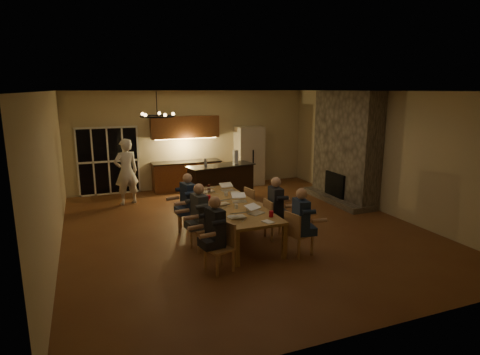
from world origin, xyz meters
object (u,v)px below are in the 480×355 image
object	(u,v)px
redcup_near	(271,214)
plate_far	(235,193)
chair_right_near	(299,233)
chandelier	(157,116)
bar_bottle	(206,162)
mug_mid	(226,194)
chair_left_near	(219,248)
can_cola	(209,187)
dining_table	(232,219)
bar_blender	(236,157)
laptop_f	(228,186)
mug_back	(206,194)
laptop_d	(239,197)
person_left_far	(188,203)
redcup_mid	(209,198)
can_right	(241,195)
laptop_b	(256,208)
laptop_e	(208,187)
person_right_mid	(275,208)
standing_person	(126,172)
plate_near	(255,207)
bar_island	(221,183)
mug_front	(236,206)
chair_left_far	(187,212)
laptop_a	(237,212)
chair_right_mid	(276,219)
can_silver	(248,209)
person_right_near	(301,222)
person_left_mid	(199,216)
person_left_near	(215,233)
plate_left	(233,217)
chair_left_mid	(203,228)
refrigerator	(249,156)

from	to	relation	value
redcup_near	plate_far	world-z (taller)	redcup_near
chair_right_near	chandelier	distance (m)	3.55
bar_bottle	mug_mid	bearing A→B (deg)	-93.42
chair_left_near	can_cola	distance (m)	3.12
dining_table	bar_blender	size ratio (longest dim) A/B	8.38
laptop_f	mug_back	size ratio (longest dim) A/B	3.20
laptop_d	laptop_f	size ratio (longest dim) A/B	1.00
chair_left_near	bar_blender	world-z (taller)	bar_blender
person_left_far	redcup_mid	distance (m)	0.49
person_left_far	can_right	bearing A→B (deg)	69.31
laptop_b	laptop_f	bearing A→B (deg)	60.87
laptop_e	person_right_mid	bearing A→B (deg)	121.10
standing_person	plate_far	world-z (taller)	standing_person
mug_mid	plate_near	distance (m)	1.19
redcup_near	chandelier	bearing A→B (deg)	163.89
mug_mid	can_cola	bearing A→B (deg)	106.14
bar_island	mug_front	xyz separation A→B (m)	(-0.75, -3.21, 0.26)
laptop_b	laptop_f	xyz separation A→B (m)	(0.10, 2.01, 0.00)
chair_left_far	laptop_a	size ratio (longest dim) A/B	2.78
chair_right_mid	standing_person	bearing A→B (deg)	34.89
mug_front	can_silver	xyz separation A→B (m)	(0.14, -0.30, 0.01)
chair_right_mid	redcup_near	size ratio (longest dim) A/B	7.42
laptop_a	can_cola	xyz separation A→B (m)	(0.13, 2.36, -0.05)
person_right_near	chair_right_mid	bearing A→B (deg)	9.03
chandelier	laptop_a	size ratio (longest dim) A/B	1.95
chair_left_far	person_right_near	bearing A→B (deg)	56.32
dining_table	can_silver	distance (m)	0.87
person_left_mid	can_right	distance (m)	1.51
person_left_near	laptop_a	size ratio (longest dim) A/B	4.31
person_left_near	plate_left	size ratio (longest dim) A/B	6.09
chair_left_far	chair_right_mid	distance (m)	2.08
chair_left_mid	mug_back	size ratio (longest dim) A/B	8.90
plate_far	bar_blender	distance (m)	2.24
laptop_d	mug_front	xyz separation A→B (m)	(-0.25, -0.47, -0.06)
can_right	bar_bottle	size ratio (longest dim) A/B	0.50
dining_table	person_right_near	size ratio (longest dim) A/B	2.43
chair_left_mid	chandelier	size ratio (longest dim) A/B	1.43
refrigerator	bar_island	size ratio (longest dim) A/B	1.01
laptop_e	redcup_near	bearing A→B (deg)	103.56
chair_left_near	chair_right_mid	xyz separation A→B (m)	(1.69, 1.10, 0.00)
bar_island	plate_left	distance (m)	3.89
person_left_far	bar_bottle	world-z (taller)	person_left_far
person_right_mid	laptop_a	bearing A→B (deg)	119.44
chair_left_mid	person_left_far	distance (m)	1.13
standing_person	can_cola	distance (m)	2.78
plate_left	chair_left_far	bearing A→B (deg)	107.66
bar_island	can_right	distance (m)	2.47
person_left_mid	chair_left_near	bearing A→B (deg)	-7.09
dining_table	laptop_d	xyz separation A→B (m)	(0.19, 0.02, 0.49)
chair_left_far	laptop_e	size ratio (longest dim) A/B	2.78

